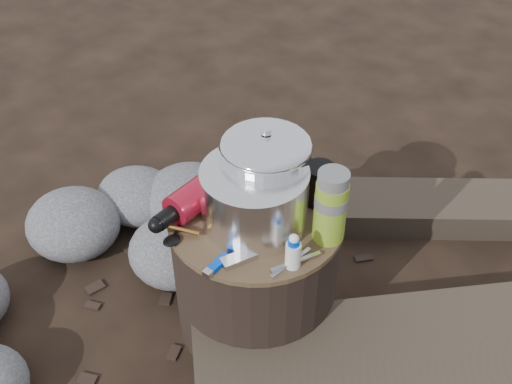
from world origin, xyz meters
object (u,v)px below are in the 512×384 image
Objects in this scene: thermos at (331,207)px; stump at (256,271)px; fuel_bottle at (209,186)px; camping_pot at (266,169)px; travel_mug at (319,185)px.

stump is at bearing -165.81° from thermos.
fuel_bottle is at bearing -168.39° from thermos.
camping_pot is at bearing 31.77° from fuel_bottle.
thermos is (0.19, -0.01, -0.01)m from camping_pot.
thermos is 1.76× the size of travel_mug.
camping_pot is 1.14× the size of thermos.
fuel_bottle reaches higher than stump.
fuel_bottle is 3.07× the size of travel_mug.
thermos is at bearing -1.99° from camping_pot.
travel_mug is at bearing 37.08° from fuel_bottle.
camping_pot reaches higher than stump.
camping_pot is 0.65× the size of fuel_bottle.
stump is 0.31m from camping_pot.
camping_pot is 0.16m from fuel_bottle.
travel_mug is (-0.09, 0.09, -0.04)m from thermos.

